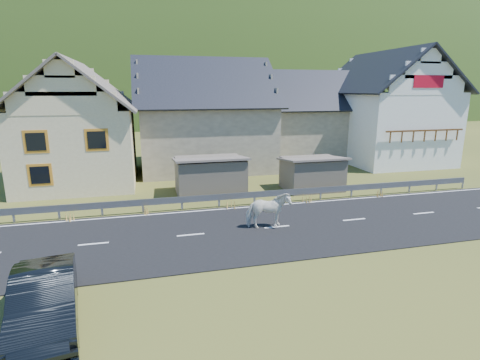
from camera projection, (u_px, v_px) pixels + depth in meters
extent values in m
plane|color=#41451D|center=(277.00, 228.00, 17.33)|extent=(160.00, 160.00, 0.00)
cube|color=black|center=(277.00, 227.00, 17.33)|extent=(60.00, 7.00, 0.04)
cube|color=silver|center=(277.00, 227.00, 17.32)|extent=(60.00, 6.60, 0.01)
cube|color=#93969B|center=(255.00, 195.00, 20.66)|extent=(28.00, 0.08, 0.34)
cube|color=#93969B|center=(14.00, 216.00, 17.86)|extent=(0.10, 0.06, 0.70)
cube|color=#93969B|center=(59.00, 213.00, 18.34)|extent=(0.10, 0.06, 0.70)
cube|color=#93969B|center=(102.00, 210.00, 18.82)|extent=(0.10, 0.06, 0.70)
cube|color=#93969B|center=(143.00, 207.00, 19.30)|extent=(0.10, 0.06, 0.70)
cube|color=#93969B|center=(182.00, 204.00, 19.78)|extent=(0.10, 0.06, 0.70)
cube|color=#93969B|center=(219.00, 201.00, 20.26)|extent=(0.10, 0.06, 0.70)
cube|color=#93969B|center=(254.00, 198.00, 20.74)|extent=(0.10, 0.06, 0.70)
cube|color=#93969B|center=(288.00, 196.00, 21.21)|extent=(0.10, 0.06, 0.70)
cube|color=#93969B|center=(320.00, 194.00, 21.69)|extent=(0.10, 0.06, 0.70)
cube|color=#93969B|center=(351.00, 191.00, 22.17)|extent=(0.10, 0.06, 0.70)
cube|color=#93969B|center=(381.00, 189.00, 22.65)|extent=(0.10, 0.06, 0.70)
cube|color=#93969B|center=(409.00, 187.00, 23.13)|extent=(0.10, 0.06, 0.70)
cube|color=#93969B|center=(437.00, 185.00, 23.61)|extent=(0.10, 0.06, 0.70)
cube|color=#93969B|center=(463.00, 183.00, 24.09)|extent=(0.10, 0.06, 0.70)
cube|color=#6F6355|center=(210.00, 176.00, 22.72)|extent=(4.30, 3.30, 2.40)
cube|color=#6F6355|center=(312.00, 174.00, 23.83)|extent=(3.80, 2.90, 2.20)
cube|color=beige|center=(81.00, 145.00, 25.65)|extent=(7.00, 9.00, 5.00)
cube|color=orange|center=(36.00, 142.00, 20.82)|extent=(1.30, 0.12, 1.30)
cube|color=orange|center=(97.00, 140.00, 21.58)|extent=(1.30, 0.12, 1.30)
cube|color=orange|center=(40.00, 175.00, 21.27)|extent=(1.30, 0.12, 1.30)
cube|color=tan|center=(47.00, 85.00, 25.63)|extent=(0.70, 0.70, 2.40)
cube|color=tan|center=(204.00, 136.00, 30.63)|extent=(10.00, 9.00, 5.00)
cube|color=tan|center=(307.00, 133.00, 34.96)|extent=(9.00, 8.00, 4.60)
cube|color=white|center=(383.00, 127.00, 33.40)|extent=(8.00, 10.00, 6.00)
cube|color=red|center=(429.00, 82.00, 27.77)|extent=(2.60, 0.06, 0.90)
cube|color=brown|center=(425.00, 130.00, 28.41)|extent=(6.80, 0.12, 0.12)
ellipsoid|color=#1F3B12|center=(167.00, 142.00, 192.78)|extent=(440.00, 280.00, 260.00)
imported|color=white|center=(268.00, 210.00, 17.02)|extent=(0.98, 2.02, 1.67)
imported|color=black|center=(45.00, 300.00, 10.03)|extent=(2.30, 4.71, 1.49)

